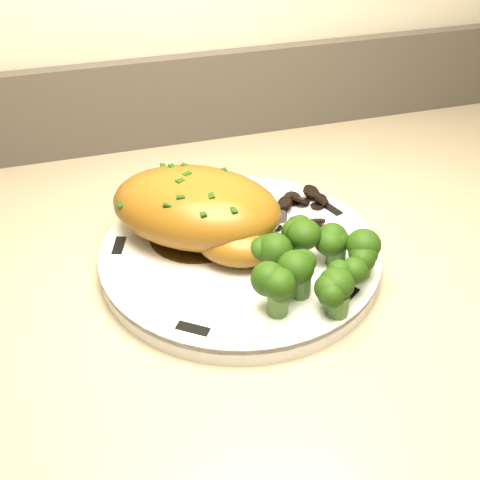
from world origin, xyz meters
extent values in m
cube|color=tan|center=(-0.17, 1.67, 0.92)|extent=(2.16, 0.71, 0.03)
cube|color=#4C443A|center=(-0.17, 1.99, 0.99)|extent=(2.16, 0.02, 0.12)
cylinder|color=white|center=(-0.11, 1.70, 0.94)|extent=(0.36, 0.36, 0.02)
cube|color=black|center=(0.01, 1.74, 0.95)|extent=(0.02, 0.03, 0.00)
cube|color=black|center=(-0.11, 1.82, 0.95)|extent=(0.03, 0.01, 0.00)
cube|color=black|center=(-0.22, 1.74, 0.95)|extent=(0.02, 0.03, 0.00)
cube|color=black|center=(-0.18, 1.60, 0.95)|extent=(0.03, 0.03, 0.00)
cube|color=black|center=(-0.03, 1.60, 0.95)|extent=(0.03, 0.03, 0.00)
cylinder|color=#38220A|center=(-0.14, 1.74, 0.95)|extent=(0.10, 0.10, 0.00)
ellipsoid|color=#905D19|center=(-0.14, 1.74, 0.99)|extent=(0.21, 0.20, 0.07)
ellipsoid|color=#905D19|center=(-0.12, 1.68, 0.97)|extent=(0.10, 0.10, 0.04)
cube|color=#183C0C|center=(-0.18, 1.77, 1.01)|extent=(0.01, 0.01, 0.00)
cube|color=#183C0C|center=(-0.17, 1.76, 1.02)|extent=(0.01, 0.01, 0.00)
cube|color=#183C0C|center=(-0.15, 1.75, 1.02)|extent=(0.01, 0.01, 0.00)
cube|color=#183C0C|center=(-0.13, 1.73, 1.02)|extent=(0.01, 0.01, 0.00)
cube|color=#183C0C|center=(-0.11, 1.72, 1.02)|extent=(0.01, 0.01, 0.00)
cube|color=#183C0C|center=(-0.09, 1.71, 1.01)|extent=(0.01, 0.01, 0.00)
cylinder|color=black|center=(-0.01, 1.74, 0.95)|extent=(0.02, 0.01, 0.01)
cylinder|color=black|center=(-0.01, 1.75, 0.96)|extent=(0.02, 0.02, 0.01)
cylinder|color=black|center=(-0.01, 1.75, 0.96)|extent=(0.02, 0.02, 0.01)
cylinder|color=black|center=(-0.02, 1.76, 0.95)|extent=(0.02, 0.02, 0.01)
cylinder|color=black|center=(-0.03, 1.76, 0.96)|extent=(0.02, 0.02, 0.01)
cylinder|color=black|center=(-0.04, 1.76, 0.96)|extent=(0.02, 0.02, 0.01)
cylinder|color=black|center=(-0.05, 1.76, 0.95)|extent=(0.02, 0.02, 0.01)
cylinder|color=black|center=(-0.06, 1.76, 0.96)|extent=(0.02, 0.02, 0.00)
cylinder|color=black|center=(-0.06, 1.75, 0.96)|extent=(0.03, 0.03, 0.01)
cylinder|color=black|center=(-0.07, 1.75, 0.95)|extent=(0.02, 0.02, 0.02)
cylinder|color=black|center=(-0.07, 1.74, 0.96)|extent=(0.02, 0.02, 0.01)
cylinder|color=black|center=(-0.07, 1.73, 0.96)|extent=(0.03, 0.02, 0.01)
cylinder|color=black|center=(-0.06, 1.73, 0.95)|extent=(0.03, 0.03, 0.01)
cylinder|color=black|center=(-0.06, 1.72, 0.96)|extent=(0.03, 0.03, 0.01)
cylinder|color=black|center=(-0.05, 1.72, 0.96)|extent=(0.03, 0.03, 0.02)
cylinder|color=black|center=(-0.04, 1.72, 0.95)|extent=(0.02, 0.02, 0.02)
cylinder|color=black|center=(-0.03, 1.72, 0.96)|extent=(0.03, 0.03, 0.01)
cylinder|color=black|center=(-0.02, 1.72, 0.96)|extent=(0.03, 0.03, 0.01)
cylinder|color=black|center=(-0.01, 1.73, 0.95)|extent=(0.03, 0.03, 0.01)
cylinder|color=black|center=(-0.01, 1.73, 0.96)|extent=(0.03, 0.03, 0.01)
cylinder|color=#477330|center=(-0.09, 1.65, 0.96)|extent=(0.02, 0.02, 0.03)
sphere|color=black|center=(-0.09, 1.65, 0.98)|extent=(0.03, 0.03, 0.03)
cylinder|color=#477330|center=(-0.06, 1.67, 0.96)|extent=(0.02, 0.02, 0.03)
sphere|color=black|center=(-0.06, 1.67, 0.98)|extent=(0.03, 0.03, 0.03)
cylinder|color=#477330|center=(-0.02, 1.65, 0.96)|extent=(0.02, 0.02, 0.03)
sphere|color=black|center=(-0.02, 1.65, 0.98)|extent=(0.03, 0.03, 0.03)
cylinder|color=#477330|center=(-0.07, 1.62, 0.96)|extent=(0.02, 0.02, 0.03)
sphere|color=black|center=(-0.07, 1.62, 0.98)|extent=(0.03, 0.03, 0.03)
cylinder|color=#477330|center=(-0.04, 1.61, 0.96)|extent=(0.02, 0.02, 0.03)
sphere|color=black|center=(-0.04, 1.61, 0.98)|extent=(0.03, 0.03, 0.03)
cylinder|color=#477330|center=(-0.01, 1.63, 0.96)|extent=(0.02, 0.02, 0.03)
sphere|color=black|center=(-0.01, 1.63, 0.98)|extent=(0.03, 0.03, 0.03)
cylinder|color=#477330|center=(-0.10, 1.60, 0.96)|extent=(0.02, 0.02, 0.03)
sphere|color=black|center=(-0.10, 1.60, 0.98)|extent=(0.03, 0.03, 0.03)
cylinder|color=#477330|center=(-0.05, 1.58, 0.96)|extent=(0.02, 0.02, 0.03)
sphere|color=black|center=(-0.05, 1.58, 0.98)|extent=(0.03, 0.03, 0.03)
camera|label=1|loc=(-0.25, 1.23, 1.32)|focal=45.00mm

